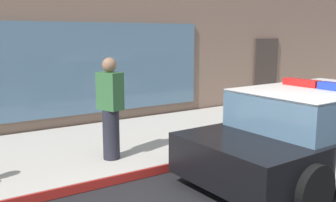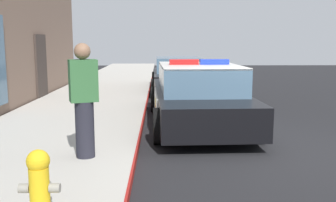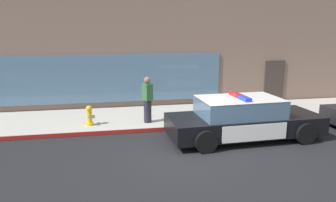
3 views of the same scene
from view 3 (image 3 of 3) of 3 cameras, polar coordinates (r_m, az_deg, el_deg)
ground at (r=9.21m, az=2.65°, el=-9.82°), size 48.00×48.00×0.00m
sidewalk at (r=12.91m, az=-1.51°, el=-2.85°), size 48.00×3.33×0.15m
curb_red_paint at (r=11.33m, az=-0.11°, el=-5.06°), size 28.80×0.04×0.14m
storefront_building at (r=18.45m, az=-8.69°, el=17.02°), size 23.68×8.83×9.98m
police_cruiser at (r=10.68m, az=13.25°, el=-3.12°), size 5.06×2.21×1.49m
fire_hydrant at (r=11.78m, az=-13.93°, el=-2.59°), size 0.34×0.39×0.73m
pedestrian_on_sidewalk at (r=11.70m, az=-3.71°, el=0.24°), size 0.38×0.46×1.71m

